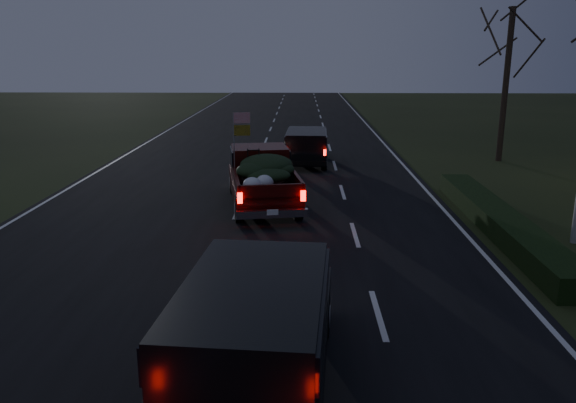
# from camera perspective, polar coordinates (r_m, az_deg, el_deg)

# --- Properties ---
(ground) EXTENTS (120.00, 120.00, 0.00)m
(ground) POSITION_cam_1_polar(r_m,az_deg,el_deg) (13.75, -7.41, -6.59)
(ground) COLOR black
(ground) RESTS_ON ground
(road_asphalt) EXTENTS (14.00, 120.00, 0.02)m
(road_asphalt) POSITION_cam_1_polar(r_m,az_deg,el_deg) (13.75, -7.41, -6.55)
(road_asphalt) COLOR black
(road_asphalt) RESTS_ON ground
(hedge_row) EXTENTS (1.00, 10.00, 0.60)m
(hedge_row) POSITION_cam_1_polar(r_m,az_deg,el_deg) (17.31, 20.67, -1.86)
(hedge_row) COLOR black
(hedge_row) RESTS_ON ground
(bare_tree_far) EXTENTS (3.60, 3.60, 7.00)m
(bare_tree_far) POSITION_cam_1_polar(r_m,az_deg,el_deg) (28.26, 21.57, 14.36)
(bare_tree_far) COLOR black
(bare_tree_far) RESTS_ON ground
(pickup_truck) EXTENTS (2.86, 5.57, 2.79)m
(pickup_truck) POSITION_cam_1_polar(r_m,az_deg,el_deg) (18.87, -2.62, 2.76)
(pickup_truck) COLOR #370907
(pickup_truck) RESTS_ON ground
(lead_suv) EXTENTS (1.99, 4.49, 1.27)m
(lead_suv) POSITION_cam_1_polar(r_m,az_deg,el_deg) (25.84, 1.88, 5.90)
(lead_suv) COLOR black
(lead_suv) RESTS_ON ground
(rear_suv) EXTENTS (2.52, 5.26, 1.47)m
(rear_suv) POSITION_cam_1_polar(r_m,az_deg,el_deg) (8.54, -3.43, -12.29)
(rear_suv) COLOR black
(rear_suv) RESTS_ON ground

